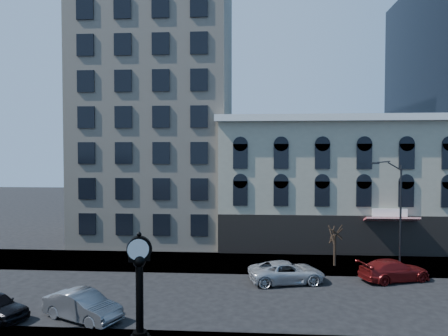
{
  "coord_description": "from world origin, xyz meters",
  "views": [
    {
      "loc": [
        3.89,
        -24.55,
        9.0
      ],
      "look_at": [
        2.0,
        4.0,
        8.0
      ],
      "focal_mm": 32.0,
      "sensor_mm": 36.0,
      "label": 1
    }
  ],
  "objects": [
    {
      "name": "ground",
      "position": [
        0.0,
        0.0,
        0.0
      ],
      "size": [
        160.0,
        160.0,
        0.0
      ],
      "primitive_type": "plane",
      "color": "black",
      "rests_on": "ground"
    },
    {
      "name": "sidewalk_far",
      "position": [
        0.0,
        8.0,
        0.06
      ],
      "size": [
        160.0,
        6.0,
        0.12
      ],
      "primitive_type": "cube",
      "color": "gray",
      "rests_on": "ground"
    },
    {
      "name": "cream_tower",
      "position": [
        -6.11,
        18.88,
        19.32
      ],
      "size": [
        15.9,
        15.4,
        42.5
      ],
      "color": "beige",
      "rests_on": "ground"
    },
    {
      "name": "victorian_row",
      "position": [
        12.0,
        15.89,
        6.0
      ],
      "size": [
        22.6,
        11.19,
        12.5
      ],
      "color": "#A39E86",
      "rests_on": "ground"
    },
    {
      "name": "street_clock",
      "position": [
        -1.17,
        -6.79,
        2.53
      ],
      "size": [
        1.21,
        1.21,
        5.33
      ],
      "rotation": [
        0.0,
        0.0,
        0.33
      ],
      "color": "black",
      "rests_on": "sidewalk_near"
    },
    {
      "name": "street_lamp_far",
      "position": [
        14.59,
        6.16,
        6.55
      ],
      "size": [
        2.21,
        0.34,
        8.52
      ],
      "rotation": [
        0.0,
        0.0,
        3.15
      ],
      "color": "black",
      "rests_on": "sidewalk_far"
    },
    {
      "name": "bare_tree_far",
      "position": [
        10.61,
        7.41,
        3.1
      ],
      "size": [
        2.31,
        2.31,
        3.96
      ],
      "color": "black",
      "rests_on": "sidewalk_far"
    },
    {
      "name": "car_near_b",
      "position": [
        -5.19,
        -3.73,
        0.76
      ],
      "size": [
        4.89,
        3.39,
        1.53
      ],
      "primitive_type": "imported",
      "rotation": [
        0.0,
        0.0,
        1.14
      ],
      "color": "#595B60",
      "rests_on": "ground"
    },
    {
      "name": "car_far_a",
      "position": [
        6.45,
        3.31,
        0.74
      ],
      "size": [
        5.71,
        3.51,
        1.48
      ],
      "primitive_type": "imported",
      "rotation": [
        0.0,
        0.0,
        1.78
      ],
      "color": "#A5A8AD",
      "rests_on": "ground"
    },
    {
      "name": "car_far_b",
      "position": [
        14.11,
        4.27,
        0.74
      ],
      "size": [
        5.48,
        3.54,
        1.48
      ],
      "primitive_type": "imported",
      "rotation": [
        0.0,
        0.0,
        1.88
      ],
      "color": "maroon",
      "rests_on": "ground"
    }
  ]
}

